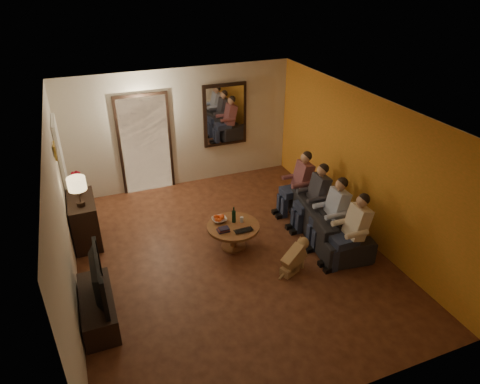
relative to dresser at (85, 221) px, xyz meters
name	(u,v)px	position (x,y,z in m)	size (l,w,h in m)	color
floor	(230,256)	(2.25, -1.39, -0.43)	(5.00, 6.00, 0.01)	#462012
ceiling	(228,111)	(2.25, -1.39, 2.17)	(5.00, 6.00, 0.01)	white
back_wall	(181,129)	(2.25, 1.61, 0.87)	(5.00, 0.02, 2.60)	beige
front_wall	(332,320)	(2.25, -4.39, 0.87)	(5.00, 0.02, 2.60)	beige
left_wall	(62,221)	(-0.25, -1.39, 0.87)	(0.02, 6.00, 2.60)	beige
right_wall	(361,165)	(4.75, -1.39, 0.87)	(0.02, 6.00, 2.60)	beige
orange_accent	(360,165)	(4.74, -1.39, 0.87)	(0.01, 6.00, 2.60)	orange
kitchen_doorway	(145,145)	(1.45, 1.59, 0.62)	(1.00, 0.06, 2.10)	#FFE0A5
door_trim	(146,145)	(1.45, 1.58, 0.62)	(1.12, 0.04, 2.22)	black
fridge_glimpse	(158,150)	(1.70, 1.59, 0.47)	(0.45, 0.03, 1.70)	silver
mirror_frame	(225,115)	(3.25, 1.57, 1.07)	(1.00, 0.05, 1.40)	black
mirror_glass	(225,115)	(3.25, 1.54, 1.07)	(0.86, 0.02, 1.26)	white
white_door	(64,172)	(-0.21, 0.91, 0.59)	(0.06, 0.85, 2.04)	white
framed_art	(55,151)	(-0.22, -0.09, 1.42)	(0.03, 0.28, 0.24)	#B28C33
art_canvas	(56,151)	(-0.21, -0.09, 1.42)	(0.01, 0.22, 0.18)	brown
dresser	(85,221)	(0.00, 0.00, 0.00)	(0.45, 0.96, 0.86)	black
table_lamp	(78,192)	(0.00, -0.22, 0.70)	(0.30, 0.30, 0.54)	beige
flower_vase	(77,183)	(0.00, 0.22, 0.65)	(0.14, 0.14, 0.44)	#AA1226
tv_stand	(98,308)	(0.00, -2.08, -0.22)	(0.45, 1.23, 0.41)	black
tv	(92,279)	(0.00, -2.08, 0.30)	(0.14, 1.10, 0.63)	black
sofa	(327,219)	(4.15, -1.40, -0.11)	(0.85, 2.17, 0.64)	black
person_a	(353,233)	(4.05, -2.30, 0.17)	(0.60, 0.40, 1.20)	tan
person_b	(333,215)	(4.05, -1.70, 0.17)	(0.60, 0.40, 1.20)	tan
person_c	(315,199)	(4.05, -1.10, 0.17)	(0.60, 0.40, 1.20)	tan
person_d	(299,185)	(4.05, -0.50, 0.17)	(0.60, 0.40, 1.20)	tan
dog	(294,257)	(3.08, -2.15, -0.15)	(0.56, 0.24, 0.56)	#A3724B
coffee_table	(233,236)	(2.40, -1.16, -0.20)	(0.92, 0.92, 0.45)	brown
bowl	(219,220)	(2.22, -0.94, 0.05)	(0.26, 0.26, 0.06)	white
oranges	(219,216)	(2.22, -0.94, 0.12)	(0.20, 0.20, 0.08)	#EC4B13
wine_bottle	(234,214)	(2.45, -1.06, 0.18)	(0.07, 0.07, 0.31)	black
wine_glass	(242,220)	(2.58, -1.11, 0.07)	(0.06, 0.06, 0.10)	silver
book_stack	(223,229)	(2.18, -1.26, 0.06)	(0.20, 0.15, 0.07)	black
laptop	(245,232)	(2.50, -1.44, 0.03)	(0.33, 0.21, 0.03)	black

